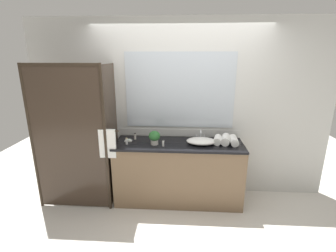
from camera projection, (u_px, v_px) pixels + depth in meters
ground_plane at (178, 200)px, 3.68m from camera, size 8.00×8.00×0.00m
wall_back_with_mirror at (180, 109)px, 3.64m from camera, size 4.40×0.06×2.60m
vanity_cabinet at (178, 172)px, 3.56m from camera, size 1.80×0.58×0.90m
shower_enclosure at (84, 137)px, 3.28m from camera, size 1.20×0.59×2.00m
sink_basin at (201, 141)px, 3.39m from camera, size 0.41×0.29×0.08m
faucet at (200, 136)px, 3.58m from camera, size 0.17×0.13×0.14m
potted_plant at (154, 137)px, 3.35m from camera, size 0.16×0.16×0.19m
soap_dish at (128, 140)px, 3.50m from camera, size 0.10×0.07×0.04m
amenity_bottle_body_wash at (135, 136)px, 3.57m from camera, size 0.03×0.03×0.10m
amenity_bottle_shampoo at (127, 141)px, 3.37m from camera, size 0.03×0.03×0.09m
amenity_bottle_conditioner at (163, 143)px, 3.30m from camera, size 0.03×0.03×0.09m
rolled_towel_near_edge at (234, 140)px, 3.38m from camera, size 0.12×0.26×0.11m
rolled_towel_middle at (226, 139)px, 3.40m from camera, size 0.17×0.27×0.12m
rolled_towel_far_edge at (218, 140)px, 3.41m from camera, size 0.14×0.23×0.11m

